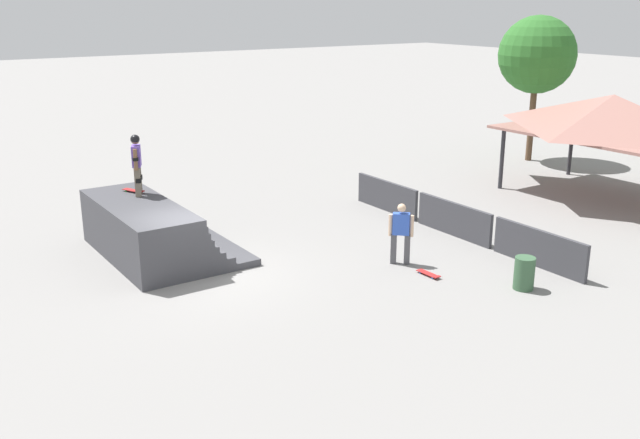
# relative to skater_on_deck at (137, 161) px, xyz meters

# --- Properties ---
(ground_plane) EXTENTS (160.00, 160.00, 0.00)m
(ground_plane) POSITION_rel_skater_on_deck_xyz_m (3.13, 0.44, -2.62)
(ground_plane) COLOR gray
(quarter_pipe_ramp) EXTENTS (4.98, 3.43, 1.59)m
(quarter_pipe_ramp) POSITION_rel_skater_on_deck_xyz_m (0.92, -0.09, -1.91)
(quarter_pipe_ramp) COLOR #424247
(quarter_pipe_ramp) RESTS_ON ground
(skater_on_deck) EXTENTS (0.76, 0.47, 1.78)m
(skater_on_deck) POSITION_rel_skater_on_deck_xyz_m (0.00, 0.00, 0.00)
(skater_on_deck) COLOR #6B6051
(skater_on_deck) RESTS_ON quarter_pipe_ramp
(skateboard_on_deck) EXTENTS (0.78, 0.49, 0.09)m
(skateboard_on_deck) POSITION_rel_skater_on_deck_xyz_m (-0.36, -0.03, -0.97)
(skateboard_on_deck) COLOR green
(skateboard_on_deck) RESTS_ON quarter_pipe_ramp
(bystander_walking) EXTENTS (0.55, 0.59, 1.74)m
(bystander_walking) POSITION_rel_skater_on_deck_xyz_m (5.42, 5.44, -1.65)
(bystander_walking) COLOR #4C4C51
(bystander_walking) RESTS_ON ground
(skateboard_on_ground) EXTENTS (0.76, 0.22, 0.09)m
(skateboard_on_ground) POSITION_rel_skater_on_deck_xyz_m (6.59, 5.48, -2.56)
(skateboard_on_ground) COLOR blue
(skateboard_on_ground) RESTS_ON ground
(barrier_fence) EXTENTS (9.75, 0.12, 1.05)m
(barrier_fence) POSITION_rel_skater_on_deck_xyz_m (4.41, 8.46, -2.09)
(barrier_fence) COLOR #3D3D42
(barrier_fence) RESTS_ON ground
(pavilion_shelter) EXTENTS (7.37, 4.90, 3.83)m
(pavilion_shelter) POSITION_rel_skater_on_deck_xyz_m (4.29, 16.19, 0.46)
(pavilion_shelter) COLOR #2D2D33
(pavilion_shelter) RESTS_ON ground
(tree_far_back) EXTENTS (3.41, 3.41, 6.47)m
(tree_far_back) POSITION_rel_skater_on_deck_xyz_m (-1.70, 19.11, 2.12)
(tree_far_back) COLOR brown
(tree_far_back) RESTS_ON ground
(trash_bin) EXTENTS (0.52, 0.52, 0.85)m
(trash_bin) POSITION_rel_skater_on_deck_xyz_m (8.59, 6.87, -2.19)
(trash_bin) COLOR #385B3D
(trash_bin) RESTS_ON ground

